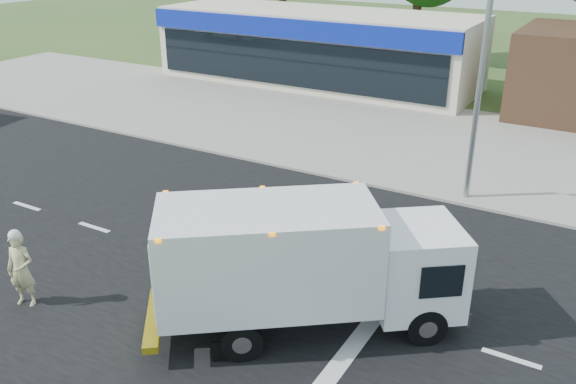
% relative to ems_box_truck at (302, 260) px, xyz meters
% --- Properties ---
extents(ground, '(120.00, 120.00, 0.00)m').
position_rel_ems_box_truck_xyz_m(ground, '(-1.73, 1.22, -1.73)').
color(ground, '#385123').
rests_on(ground, ground).
extents(road_asphalt, '(60.00, 14.00, 0.02)m').
position_rel_ems_box_truck_xyz_m(road_asphalt, '(-1.73, 1.22, -1.72)').
color(road_asphalt, black).
rests_on(road_asphalt, ground).
extents(sidewalk, '(60.00, 2.40, 0.12)m').
position_rel_ems_box_truck_xyz_m(sidewalk, '(-1.73, 9.42, -1.67)').
color(sidewalk, gray).
rests_on(sidewalk, ground).
extents(parking_apron, '(60.00, 9.00, 0.02)m').
position_rel_ems_box_truck_xyz_m(parking_apron, '(-1.73, 15.22, -1.72)').
color(parking_apron, gray).
rests_on(parking_apron, ground).
extents(lane_markings, '(55.20, 7.00, 0.01)m').
position_rel_ems_box_truck_xyz_m(lane_markings, '(-0.38, -0.13, -1.71)').
color(lane_markings, silver).
rests_on(lane_markings, road_asphalt).
extents(ems_box_truck, '(6.64, 5.72, 2.99)m').
position_rel_ems_box_truck_xyz_m(ems_box_truck, '(0.00, 0.00, 0.00)').
color(ems_box_truck, black).
rests_on(ems_box_truck, ground).
extents(emergency_worker, '(0.78, 0.64, 1.96)m').
position_rel_ems_box_truck_xyz_m(emergency_worker, '(-6.09, -2.43, -0.77)').
color(emergency_worker, '#C5BA83').
rests_on(emergency_worker, ground).
extents(retail_strip_mall, '(18.00, 6.20, 4.00)m').
position_rel_ems_box_truck_xyz_m(retail_strip_mall, '(-10.73, 21.15, 0.29)').
color(retail_strip_mall, beige).
rests_on(retail_strip_mall, ground).
extents(traffic_signal_pole, '(3.51, 0.25, 8.00)m').
position_rel_ems_box_truck_xyz_m(traffic_signal_pole, '(0.63, 8.82, 3.20)').
color(traffic_signal_pole, gray).
rests_on(traffic_signal_pole, ground).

